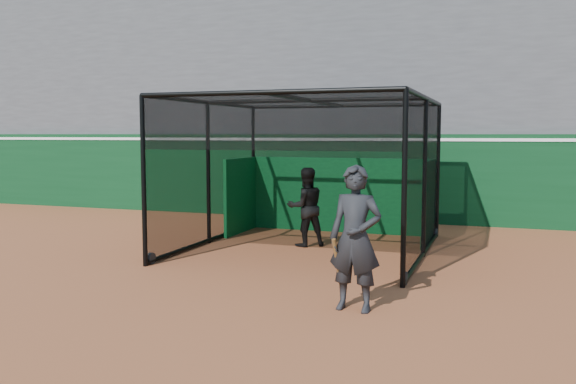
% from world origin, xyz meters
% --- Properties ---
extents(ground, '(120.00, 120.00, 0.00)m').
position_xyz_m(ground, '(0.00, 0.00, 0.00)').
color(ground, brown).
rests_on(ground, ground).
extents(outfield_wall, '(50.00, 0.50, 2.50)m').
position_xyz_m(outfield_wall, '(0.00, 8.50, 1.29)').
color(outfield_wall, '#093417').
rests_on(outfield_wall, ground).
extents(grandstand, '(50.00, 7.85, 8.95)m').
position_xyz_m(grandstand, '(0.00, 12.27, 4.48)').
color(grandstand, '#4C4C4F').
rests_on(grandstand, ground).
extents(batting_cage, '(4.96, 5.41, 3.22)m').
position_xyz_m(batting_cage, '(1.12, 3.61, 1.61)').
color(batting_cage, black).
rests_on(batting_cage, ground).
extents(batter, '(1.08, 1.04, 1.76)m').
position_xyz_m(batter, '(0.92, 3.95, 0.88)').
color(batter, black).
rests_on(batter, ground).
extents(on_deck_player, '(0.79, 0.55, 2.07)m').
position_xyz_m(on_deck_player, '(3.11, -0.59, 1.03)').
color(on_deck_player, black).
rests_on(on_deck_player, ground).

